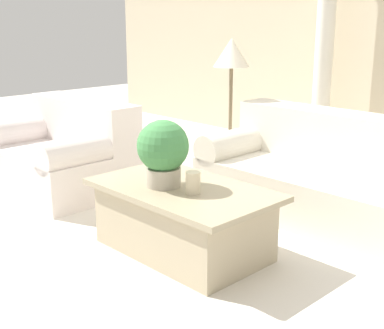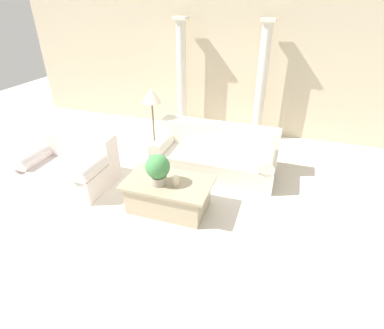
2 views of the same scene
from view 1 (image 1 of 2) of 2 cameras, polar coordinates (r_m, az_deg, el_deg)
ground_plane at (r=4.10m, az=1.47°, el=-7.67°), size 16.00×16.00×0.00m
sofa_long at (r=4.54m, az=15.09°, el=-1.40°), size 2.22×0.96×0.84m
loveseat at (r=5.32m, az=-13.49°, el=1.25°), size 1.42×0.96×0.84m
coffee_table at (r=3.77m, az=-0.97°, el=-5.80°), size 1.31×0.78×0.48m
potted_plant at (r=3.65m, az=-3.11°, el=1.51°), size 0.36×0.36×0.46m
pillar_candle at (r=3.53m, az=0.11°, el=-1.96°), size 0.10×0.10×0.15m
floor_lamp at (r=5.25m, az=4.23°, el=10.87°), size 0.35×0.35×1.42m
column_left at (r=6.51m, az=13.95°, el=12.19°), size 0.30×0.30×2.51m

